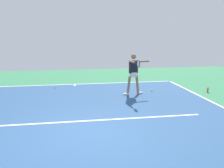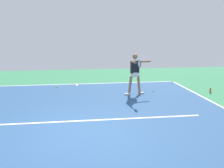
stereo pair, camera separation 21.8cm
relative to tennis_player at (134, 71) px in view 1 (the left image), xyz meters
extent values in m
plane|color=#388456|center=(2.46, 3.82, -1.00)|extent=(22.75, 22.75, 0.00)
cube|color=#2D5484|center=(2.46, 3.82, -0.99)|extent=(10.39, 12.76, 0.00)
cube|color=white|center=(2.46, -2.51, -0.99)|extent=(10.39, 0.10, 0.01)
cube|color=white|center=(2.46, 2.84, -0.99)|extent=(7.79, 0.10, 0.01)
cube|color=white|center=(2.46, -2.31, -0.99)|extent=(0.10, 0.30, 0.01)
cylinder|color=#9E7051|center=(-0.19, -0.06, -0.60)|extent=(0.16, 0.35, 0.83)
cube|color=white|center=(-0.30, -0.08, -0.96)|extent=(0.25, 0.13, 0.07)
cylinder|color=#9E7051|center=(0.21, -0.01, -0.60)|extent=(0.16, 0.35, 0.83)
cube|color=white|center=(0.32, 0.01, -0.96)|extent=(0.25, 0.13, 0.07)
cube|color=white|center=(0.01, -0.04, -0.14)|extent=(0.27, 0.23, 0.20)
cube|color=black|center=(0.01, -0.04, 0.19)|extent=(0.36, 0.23, 0.53)
sphere|color=#9E7051|center=(0.01, -0.04, 0.63)|extent=(0.22, 0.22, 0.22)
cylinder|color=#9E7051|center=(-0.42, -0.10, 0.41)|extent=(0.54, 0.16, 0.08)
cylinder|color=#9E7051|center=(0.14, 0.25, 0.44)|extent=(0.16, 0.54, 0.08)
cylinder|color=black|center=(0.09, 0.63, 0.44)|extent=(0.06, 0.22, 0.03)
torus|color=black|center=(0.05, 0.87, 0.44)|extent=(0.07, 0.29, 0.29)
cylinder|color=silver|center=(0.05, 0.87, 0.44)|extent=(0.04, 0.25, 0.25)
sphere|color=#CCE033|center=(3.40, -1.75, -0.96)|extent=(0.07, 0.07, 0.07)
sphere|color=#C6E53D|center=(-0.96, -0.40, -0.96)|extent=(0.07, 0.07, 0.07)
cylinder|color=#D84C1E|center=(-3.35, 0.15, -0.89)|extent=(0.07, 0.07, 0.22)
camera|label=1|loc=(2.50, 9.63, 1.58)|focal=38.34mm
camera|label=2|loc=(2.28, 9.67, 1.58)|focal=38.34mm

